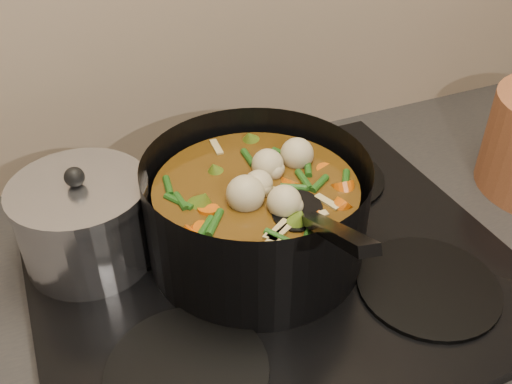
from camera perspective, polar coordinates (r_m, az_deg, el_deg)
name	(u,v)px	position (r m, az deg, el deg)	size (l,w,h in m)	color
stovetop	(271,262)	(0.78, 1.48, -7.01)	(0.62, 0.54, 0.03)	black
stockpot	(256,212)	(0.74, 0.03, -2.06)	(0.37, 0.44, 0.21)	black
saucepan	(85,222)	(0.77, -16.75, -2.87)	(0.17, 0.17, 0.14)	silver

